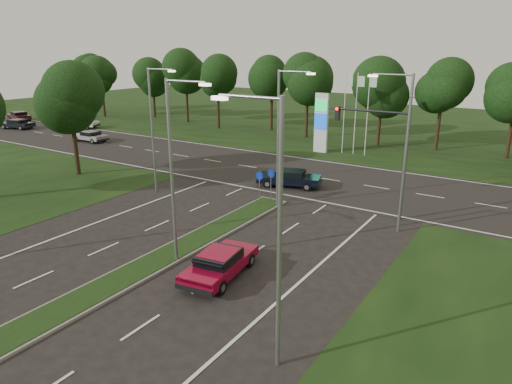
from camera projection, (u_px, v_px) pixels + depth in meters
The scene contains 20 objects.
ground at pixel (62, 312), 18.55m from camera, with size 160.00×160.00×0.00m, color black.
verge_far at pixel (415, 126), 62.61m from camera, with size 160.00×50.00×0.02m, color black.
cross_road at pixel (317, 178), 37.78m from camera, with size 160.00×12.00×0.02m, color black.
median_kerb at pixel (136, 272), 21.73m from camera, with size 2.00×26.00×0.12m, color slate.
streetlight_median_near at pixel (174, 164), 21.30m from camera, with size 2.53×0.22×9.00m.
streetlight_median_far at pixel (281, 132), 29.32m from camera, with size 2.53×0.22×9.00m.
streetlight_left_far at pixel (154, 124), 32.52m from camera, with size 2.53×0.22×9.00m.
streetlight_right_far at pixel (403, 146), 25.29m from camera, with size 2.53×0.22×9.00m.
streetlight_right_near at pixel (274, 224), 14.07m from camera, with size 2.53×0.22×9.00m.
traffic_signal at pixel (385, 144), 27.85m from camera, with size 5.10×0.42×7.00m.
median_signs at pixel (270, 179), 31.17m from camera, with size 1.16×1.76×2.38m.
gas_pylon at pixel (323, 121), 46.02m from camera, with size 5.80×1.26×8.00m.
tree_left_far at pixel (67, 101), 37.11m from camera, with size 5.20×5.20×8.86m.
treeline_far at pixel (386, 82), 48.43m from camera, with size 6.00×6.00×9.90m.
red_sedan at pixel (220, 263), 21.30m from camera, with size 2.52×4.83×1.27m.
navy_sedan at pixel (290, 178), 35.18m from camera, with size 5.11×3.27×1.30m.
far_car_a at pixel (90, 136), 52.15m from camera, with size 4.21×1.88×1.21m.
far_car_b at pixel (80, 123), 60.80m from camera, with size 5.03×3.63×1.33m.
far_car_c at pixel (17, 124), 60.40m from camera, with size 4.73×2.98×1.26m.
far_car_d at pixel (19, 116), 67.19m from camera, with size 4.95×2.93×1.33m.
Camera 1 is at (15.43, -9.33, 10.27)m, focal length 32.00 mm.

